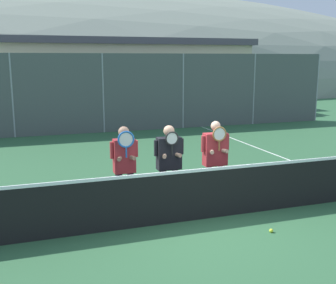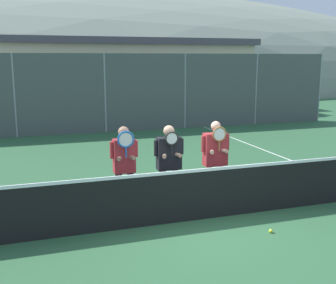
% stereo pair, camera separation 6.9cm
% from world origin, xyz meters
% --- Properties ---
extents(ground_plane, '(120.00, 120.00, 0.00)m').
position_xyz_m(ground_plane, '(0.00, 0.00, 0.00)').
color(ground_plane, '#2D5B38').
extents(hill_distant, '(112.95, 62.75, 21.96)m').
position_xyz_m(hill_distant, '(0.00, 48.88, 0.00)').
color(hill_distant, gray).
rests_on(hill_distant, ground_plane).
extents(clubhouse_building, '(16.50, 5.50, 4.08)m').
position_xyz_m(clubhouse_building, '(1.80, 17.91, 2.06)').
color(clubhouse_building, beige).
rests_on(clubhouse_building, ground_plane).
extents(fence_back, '(20.66, 0.06, 3.16)m').
position_xyz_m(fence_back, '(-0.00, 10.00, 1.58)').
color(fence_back, gray).
rests_on(fence_back, ground_plane).
extents(tennis_net, '(11.62, 0.09, 1.08)m').
position_xyz_m(tennis_net, '(0.00, 0.00, 0.51)').
color(tennis_net, gray).
rests_on(tennis_net, ground_plane).
extents(court_line_right_sideline, '(0.05, 16.00, 0.01)m').
position_xyz_m(court_line_right_sideline, '(4.32, 3.00, 0.00)').
color(court_line_right_sideline, white).
rests_on(court_line_right_sideline, ground_plane).
extents(player_leftmost, '(0.54, 0.34, 1.71)m').
position_xyz_m(player_leftmost, '(-1.28, 0.76, 1.01)').
color(player_leftmost, '#232838').
rests_on(player_leftmost, ground_plane).
extents(player_center_left, '(0.61, 0.34, 1.69)m').
position_xyz_m(player_center_left, '(-0.38, 0.76, 1.01)').
color(player_center_left, black).
rests_on(player_center_left, ground_plane).
extents(player_center_right, '(0.61, 0.34, 1.74)m').
position_xyz_m(player_center_right, '(0.58, 0.68, 1.03)').
color(player_center_right, white).
rests_on(player_center_right, ground_plane).
extents(car_left_of_center, '(4.19, 2.08, 1.83)m').
position_xyz_m(car_left_of_center, '(-0.88, 13.22, 0.93)').
color(car_left_of_center, black).
rests_on(car_left_of_center, ground_plane).
extents(car_center, '(4.12, 1.95, 1.88)m').
position_xyz_m(car_center, '(3.92, 13.30, 0.95)').
color(car_center, navy).
rests_on(car_center, ground_plane).
extents(car_right_of_center, '(4.67, 2.04, 1.71)m').
position_xyz_m(car_right_of_center, '(8.97, 12.76, 0.88)').
color(car_right_of_center, slate).
rests_on(car_right_of_center, ground_plane).
extents(tennis_ball_on_court, '(0.07, 0.07, 0.07)m').
position_xyz_m(tennis_ball_on_court, '(0.90, -0.96, 0.03)').
color(tennis_ball_on_court, '#CCDB33').
rests_on(tennis_ball_on_court, ground_plane).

